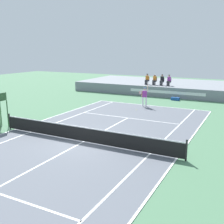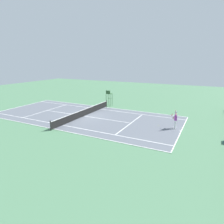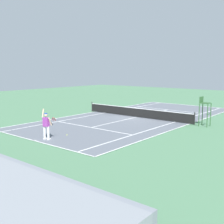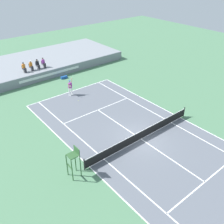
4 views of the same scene
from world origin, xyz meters
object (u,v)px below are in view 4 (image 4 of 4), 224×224
at_px(spectator_seated_1, 31,66).
at_px(umpire_chair, 74,159).
at_px(tennis_player, 70,87).
at_px(spectator_seated_2, 38,64).
at_px(tennis_ball, 78,100).
at_px(spectator_seated_3, 44,63).
at_px(equipment_bag, 64,77).
at_px(spectator_seated_0, 24,68).

distance_m(spectator_seated_1, umpire_chair, 18.91).
bearing_deg(tennis_player, spectator_seated_2, 94.43).
distance_m(tennis_player, tennis_ball, 1.96).
distance_m(spectator_seated_3, tennis_ball, 9.02).
height_order(spectator_seated_2, spectator_seated_3, same).
bearing_deg(umpire_chair, equipment_bag, 62.89).
relative_size(spectator_seated_0, tennis_player, 0.61).
height_order(spectator_seated_0, umpire_chair, spectator_seated_0).
bearing_deg(spectator_seated_0, tennis_player, -71.41).
xyz_separation_m(spectator_seated_1, spectator_seated_2, (0.90, 0.00, 0.00)).
bearing_deg(umpire_chair, spectator_seated_0, 77.87).
bearing_deg(spectator_seated_1, umpire_chair, -104.93).
bearing_deg(equipment_bag, tennis_ball, -106.10).
distance_m(spectator_seated_1, spectator_seated_2, 0.90).
distance_m(tennis_player, umpire_chair, 12.83).
bearing_deg(spectator_seated_0, tennis_ball, -75.28).
bearing_deg(tennis_ball, tennis_player, 87.47).
xyz_separation_m(spectator_seated_1, spectator_seated_3, (1.73, 0.00, 0.00)).
bearing_deg(spectator_seated_2, tennis_ball, -86.91).
bearing_deg(equipment_bag, spectator_seated_3, 120.72).
relative_size(spectator_seated_2, tennis_player, 0.61).
bearing_deg(spectator_seated_1, spectator_seated_0, 180.00).
height_order(spectator_seated_2, tennis_player, spectator_seated_2).
bearing_deg(spectator_seated_0, equipment_bag, -30.95).
relative_size(spectator_seated_1, spectator_seated_2, 1.00).
bearing_deg(tennis_player, tennis_ball, -92.53).
xyz_separation_m(tennis_player, umpire_chair, (-6.32, -11.15, 0.56)).
distance_m(spectator_seated_2, tennis_player, 7.19).
bearing_deg(tennis_player, spectator_seated_1, 101.51).
xyz_separation_m(spectator_seated_2, tennis_player, (0.55, -7.13, -0.80)).
relative_size(spectator_seated_0, tennis_ball, 18.60).
bearing_deg(spectator_seated_1, equipment_bag, -37.82).
height_order(spectator_seated_0, spectator_seated_2, same).
relative_size(spectator_seated_1, equipment_bag, 1.38).
relative_size(spectator_seated_3, tennis_player, 0.61).
relative_size(spectator_seated_3, tennis_ball, 18.60).
relative_size(spectator_seated_1, spectator_seated_3, 1.00).
bearing_deg(spectator_seated_2, umpire_chair, -107.53).
height_order(tennis_ball, umpire_chair, umpire_chair).
height_order(spectator_seated_0, tennis_ball, spectator_seated_0).
relative_size(tennis_ball, equipment_bag, 0.07).
height_order(tennis_ball, equipment_bag, equipment_bag).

